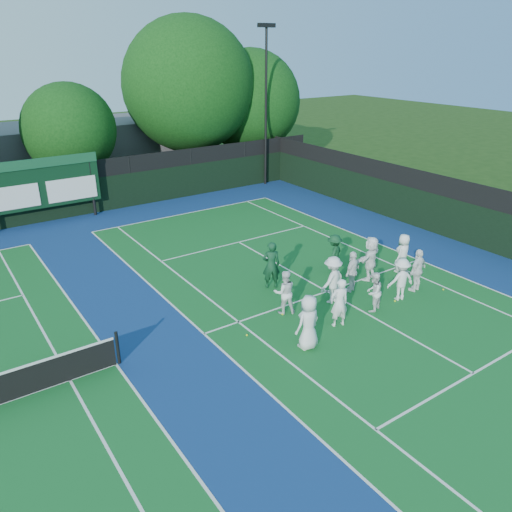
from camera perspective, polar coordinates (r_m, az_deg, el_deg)
ground at (r=19.13m, az=10.12°, el=-5.16°), size 120.00×120.00×0.00m
court_apron at (r=16.75m, az=-7.53°, el=-9.36°), size 34.00×32.00×0.01m
near_court at (r=19.75m, az=8.11°, el=-4.03°), size 11.05×23.85×0.01m
back_fence at (r=29.44m, az=-21.36°, el=6.56°), size 34.00×0.08×3.00m
divider_fence_right at (r=25.84m, az=23.32°, el=4.09°), size 0.08×32.00×3.00m
scoreboard at (r=28.64m, az=-23.35°, el=7.57°), size 6.00×0.21×3.55m
clubhouse at (r=37.83m, az=-18.69°, el=11.32°), size 18.00×6.00×4.00m
light_pole_right at (r=33.88m, az=1.15°, el=18.61°), size 1.20×0.30×10.12m
tree_c at (r=32.75m, az=-20.30°, el=13.17°), size 5.49×5.49×6.97m
tree_d at (r=35.38m, az=-7.55°, el=18.46°), size 8.73×8.73×10.79m
tree_e at (r=38.00m, az=-0.54°, el=17.04°), size 7.26×7.26×8.76m
tennis_ball_0 at (r=17.96m, az=3.04°, el=-6.67°), size 0.07×0.07×0.07m
tennis_ball_2 at (r=19.52m, az=15.59°, el=-4.98°), size 0.07×0.07×0.07m
tennis_ball_3 at (r=16.75m, az=-1.04°, el=-9.03°), size 0.07×0.07×0.07m
tennis_ball_4 at (r=22.08m, az=9.56°, el=-1.04°), size 0.07×0.07×0.07m
tennis_ball_5 at (r=20.99m, az=20.62°, el=-3.60°), size 0.07×0.07×0.07m
player_front_0 at (r=15.81m, az=6.01°, el=-7.54°), size 0.95×0.67×1.83m
player_front_1 at (r=17.14m, az=9.51°, el=-5.28°), size 0.73×0.57×1.77m
player_front_2 at (r=18.40m, az=13.29°, el=-4.01°), size 0.88×0.79×1.50m
player_front_3 at (r=19.42m, az=16.22°, el=-2.58°), size 1.19×0.87×1.66m
player_front_4 at (r=20.28m, az=17.98°, el=-1.56°), size 1.07×0.58×1.74m
player_back_0 at (r=17.75m, az=3.28°, el=-4.15°), size 0.98×0.89×1.65m
player_back_1 at (r=18.63m, az=8.73°, el=-2.72°), size 1.29×0.90×1.83m
player_back_2 at (r=19.62m, az=10.95°, el=-1.75°), size 1.06×0.70×1.67m
player_back_3 at (r=20.77m, az=12.95°, el=-0.24°), size 1.80×1.05×1.85m
player_back_4 at (r=21.78m, az=16.43°, el=0.28°), size 0.94×0.75×1.69m
coach_left at (r=19.51m, az=1.75°, el=-1.04°), size 0.83×0.71×1.94m
coach_right at (r=21.04m, az=8.90°, el=0.20°), size 1.27×1.04×1.71m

